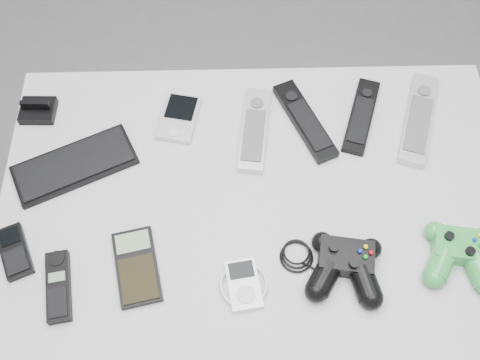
{
  "coord_description": "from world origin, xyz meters",
  "views": [
    {
      "loc": [
        -0.04,
        -0.6,
        1.72
      ],
      "look_at": [
        -0.03,
        -0.03,
        0.73
      ],
      "focal_mm": 42.0,
      "sensor_mm": 36.0,
      "label": 1
    }
  ],
  "objects_px": {
    "pda": "(179,118)",
    "mp3_player": "(244,285)",
    "remote_black_a": "(305,120)",
    "controller_green": "(460,252)",
    "desk": "(257,210)",
    "cordless_handset": "(58,286)",
    "remote_black_b": "(361,116)",
    "remote_silver_b": "(419,119)",
    "pda_keyboard": "(75,165)",
    "calculator": "(137,267)",
    "mobile_phone": "(14,251)",
    "controller_black": "(346,265)",
    "remote_silver_a": "(254,129)"
  },
  "relations": [
    {
      "from": "pda",
      "to": "mp3_player",
      "type": "height_order",
      "value": "pda"
    },
    {
      "from": "remote_black_a",
      "to": "controller_green",
      "type": "relative_size",
      "value": 1.47
    },
    {
      "from": "desk",
      "to": "cordless_handset",
      "type": "xyz_separation_m",
      "value": [
        -0.38,
        -0.19,
        0.07
      ]
    },
    {
      "from": "remote_black_b",
      "to": "remote_silver_b",
      "type": "xyz_separation_m",
      "value": [
        0.12,
        -0.01,
        0.0
      ]
    },
    {
      "from": "pda_keyboard",
      "to": "remote_silver_b",
      "type": "xyz_separation_m",
      "value": [
        0.74,
        0.1,
        0.0
      ]
    },
    {
      "from": "calculator",
      "to": "remote_black_a",
      "type": "bearing_deg",
      "value": 31.75
    },
    {
      "from": "pda_keyboard",
      "to": "remote_black_a",
      "type": "height_order",
      "value": "remote_black_a"
    },
    {
      "from": "remote_black_b",
      "to": "remote_silver_b",
      "type": "distance_m",
      "value": 0.12
    },
    {
      "from": "remote_black_b",
      "to": "calculator",
      "type": "relative_size",
      "value": 1.31
    },
    {
      "from": "remote_silver_b",
      "to": "controller_green",
      "type": "distance_m",
      "value": 0.32
    },
    {
      "from": "mobile_phone",
      "to": "controller_green",
      "type": "distance_m",
      "value": 0.85
    },
    {
      "from": "pda",
      "to": "remote_black_b",
      "type": "xyz_separation_m",
      "value": [
        0.4,
        -0.0,
        -0.0
      ]
    },
    {
      "from": "controller_black",
      "to": "pda_keyboard",
      "type": "bearing_deg",
      "value": 165.41
    },
    {
      "from": "pda_keyboard",
      "to": "mp3_player",
      "type": "height_order",
      "value": "mp3_player"
    },
    {
      "from": "remote_black_a",
      "to": "remote_silver_b",
      "type": "relative_size",
      "value": 0.9
    },
    {
      "from": "pda_keyboard",
      "to": "remote_black_a",
      "type": "xyz_separation_m",
      "value": [
        0.49,
        0.1,
        0.0
      ]
    },
    {
      "from": "controller_black",
      "to": "desk",
      "type": "bearing_deg",
      "value": 144.06
    },
    {
      "from": "cordless_handset",
      "to": "remote_silver_b",
      "type": "bearing_deg",
      "value": 16.71
    },
    {
      "from": "remote_silver_b",
      "to": "controller_black",
      "type": "height_order",
      "value": "controller_black"
    },
    {
      "from": "mp3_player",
      "to": "remote_silver_a",
      "type": "bearing_deg",
      "value": 76.09
    },
    {
      "from": "calculator",
      "to": "controller_green",
      "type": "relative_size",
      "value": 1.03
    },
    {
      "from": "remote_silver_a",
      "to": "mobile_phone",
      "type": "bearing_deg",
      "value": -142.68
    },
    {
      "from": "pda",
      "to": "mp3_player",
      "type": "relative_size",
      "value": 1.24
    },
    {
      "from": "calculator",
      "to": "controller_black",
      "type": "relative_size",
      "value": 0.63
    },
    {
      "from": "remote_black_b",
      "to": "controller_black",
      "type": "xyz_separation_m",
      "value": [
        -0.08,
        -0.35,
        0.01
      ]
    },
    {
      "from": "remote_black_a",
      "to": "mobile_phone",
      "type": "height_order",
      "value": "remote_black_a"
    },
    {
      "from": "pda_keyboard",
      "to": "remote_black_b",
      "type": "bearing_deg",
      "value": -14.82
    },
    {
      "from": "pda_keyboard",
      "to": "remote_silver_a",
      "type": "distance_m",
      "value": 0.39
    },
    {
      "from": "remote_black_b",
      "to": "cordless_handset",
      "type": "relative_size",
      "value": 1.47
    },
    {
      "from": "desk",
      "to": "remote_black_a",
      "type": "distance_m",
      "value": 0.22
    },
    {
      "from": "pda_keyboard",
      "to": "remote_silver_a",
      "type": "xyz_separation_m",
      "value": [
        0.38,
        0.08,
        0.0
      ]
    },
    {
      "from": "remote_black_b",
      "to": "calculator",
      "type": "height_order",
      "value": "remote_black_b"
    },
    {
      "from": "pda_keyboard",
      "to": "calculator",
      "type": "xyz_separation_m",
      "value": [
        0.15,
        -0.23,
        -0.0
      ]
    },
    {
      "from": "pda",
      "to": "mobile_phone",
      "type": "bearing_deg",
      "value": -122.78
    },
    {
      "from": "remote_black_b",
      "to": "mp3_player",
      "type": "distance_m",
      "value": 0.47
    },
    {
      "from": "pda_keyboard",
      "to": "controller_black",
      "type": "bearing_deg",
      "value": -49.09
    },
    {
      "from": "controller_black",
      "to": "controller_green",
      "type": "relative_size",
      "value": 1.65
    },
    {
      "from": "controller_green",
      "to": "pda_keyboard",
      "type": "bearing_deg",
      "value": 173.39
    },
    {
      "from": "calculator",
      "to": "mp3_player",
      "type": "height_order",
      "value": "mp3_player"
    },
    {
      "from": "remote_black_a",
      "to": "remote_silver_b",
      "type": "xyz_separation_m",
      "value": [
        0.25,
        -0.0,
        0.0
      ]
    },
    {
      "from": "pda",
      "to": "remote_black_b",
      "type": "relative_size",
      "value": 0.6
    },
    {
      "from": "remote_black_b",
      "to": "controller_black",
      "type": "bearing_deg",
      "value": -84.03
    },
    {
      "from": "desk",
      "to": "pda",
      "type": "distance_m",
      "value": 0.27
    },
    {
      "from": "remote_black_b",
      "to": "desk",
      "type": "bearing_deg",
      "value": -122.49
    },
    {
      "from": "remote_silver_b",
      "to": "controller_black",
      "type": "xyz_separation_m",
      "value": [
        -0.2,
        -0.34,
        0.01
      ]
    },
    {
      "from": "calculator",
      "to": "remote_silver_b",
      "type": "bearing_deg",
      "value": 16.89
    },
    {
      "from": "desk",
      "to": "controller_black",
      "type": "xyz_separation_m",
      "value": [
        0.16,
        -0.16,
        0.09
      ]
    },
    {
      "from": "pda_keyboard",
      "to": "remote_silver_a",
      "type": "bearing_deg",
      "value": -13.29
    },
    {
      "from": "remote_black_b",
      "to": "mobile_phone",
      "type": "relative_size",
      "value": 1.81
    },
    {
      "from": "remote_silver_b",
      "to": "calculator",
      "type": "distance_m",
      "value": 0.68
    }
  ]
}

